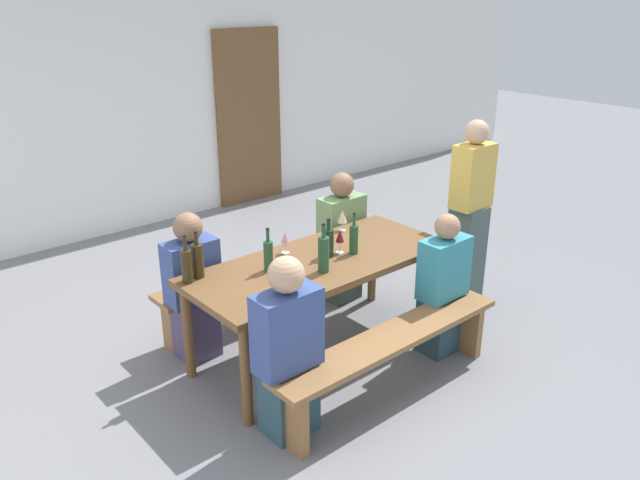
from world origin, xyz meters
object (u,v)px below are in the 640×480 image
object	(u,v)px
tasting_table	(320,270)
seated_guest_near_1	(442,289)
wine_bottle_0	(328,242)
standing_host	(469,217)
bench_near	(391,349)
seated_guest_far_1	(341,241)
wine_bottle_2	(354,238)
bench_far	(263,278)
wine_bottle_3	(198,260)
wine_bottle_5	(187,265)
wine_bottle_1	(268,255)
wine_bottle_4	(323,253)
seated_guest_far_0	(193,290)
seated_guest_near_0	(288,352)
wooden_door	(249,118)
wine_glass_2	(340,237)
wine_glass_0	(342,217)
wine_glass_1	(285,239)

from	to	relation	value
tasting_table	seated_guest_near_1	xyz separation A→B (m)	(0.69, -0.56, -0.16)
wine_bottle_0	standing_host	size ratio (longest dim) A/B	0.18
wine_bottle_0	standing_host	bearing A→B (deg)	-7.49
bench_near	seated_guest_far_1	distance (m)	1.47
wine_bottle_2	bench_far	bearing A→B (deg)	108.55
wine_bottle_2	tasting_table	bearing A→B (deg)	165.24
wine_bottle_0	wine_bottle_3	bearing A→B (deg)	160.96
wine_bottle_5	seated_guest_near_1	world-z (taller)	wine_bottle_5
bench_near	wine_bottle_1	distance (m)	1.02
wine_bottle_2	seated_guest_far_1	world-z (taller)	seated_guest_far_1
seated_guest_far_1	standing_host	size ratio (longest dim) A/B	0.72
bench_far	wine_bottle_4	distance (m)	1.03
bench_far	seated_guest_far_0	xyz separation A→B (m)	(-0.72, -0.15, 0.18)
wine_bottle_5	seated_guest_near_0	size ratio (longest dim) A/B	0.29
tasting_table	bench_near	xyz separation A→B (m)	(0.00, -0.71, -0.32)
wine_bottle_0	wine_bottle_4	xyz separation A→B (m)	(-0.20, -0.17, 0.02)
wooden_door	seated_guest_far_0	world-z (taller)	wooden_door
wine_bottle_1	wine_bottle_3	xyz separation A→B (m)	(-0.41, 0.22, 0.01)
wine_glass_2	standing_host	world-z (taller)	standing_host
seated_guest_near_0	seated_guest_near_1	xyz separation A→B (m)	(1.42, 0.00, -0.05)
wine_glass_0	seated_guest_near_1	xyz separation A→B (m)	(0.19, -0.88, -0.36)
tasting_table	seated_guest_far_0	size ratio (longest dim) A/B	1.74
wine_bottle_5	wine_glass_0	size ratio (longest dim) A/B	1.97
bench_near	wine_bottle_5	xyz separation A→B (m)	(-0.89, 0.99, 0.52)
bench_near	seated_guest_near_1	distance (m)	0.73
wine_bottle_5	seated_guest_near_1	bearing A→B (deg)	-28.07
wine_glass_2	seated_guest_far_0	bearing A→B (deg)	148.13
wine_glass_0	bench_near	bearing A→B (deg)	-116.24
bench_far	wine_bottle_3	size ratio (longest dim) A/B	5.64
wooden_door	wine_bottle_2	world-z (taller)	wooden_door
bench_near	wine_glass_2	world-z (taller)	wine_glass_2
wooden_door	seated_guest_near_1	world-z (taller)	wooden_door
seated_guest_near_1	seated_guest_far_1	bearing A→B (deg)	-1.35
wooden_door	bench_far	distance (m)	3.20
wine_glass_2	seated_guest_far_0	world-z (taller)	seated_guest_far_0
wine_glass_0	wine_bottle_5	bearing A→B (deg)	-178.74
wine_glass_2	wine_bottle_4	bearing A→B (deg)	-151.69
wine_bottle_1	wine_bottle_2	size ratio (longest dim) A/B	0.99
seated_guest_far_0	tasting_table	bearing A→B (deg)	52.05
wine_bottle_4	seated_guest_near_1	world-z (taller)	wine_bottle_4
bench_far	wine_bottle_3	xyz separation A→B (m)	(-0.80, -0.40, 0.52)
wine_bottle_2	wine_glass_1	xyz separation A→B (m)	(-0.37, 0.32, -0.00)
wine_glass_1	wooden_door	bearing A→B (deg)	59.17
wine_glass_2	seated_guest_far_1	xyz separation A→B (m)	(0.53, 0.56, -0.34)
wine_bottle_4	wine_glass_1	bearing A→B (deg)	90.07
wine_bottle_2	wine_glass_2	bearing A→B (deg)	138.13
tasting_table	wine_bottle_3	size ratio (longest dim) A/B	5.95
bench_near	wine_glass_1	xyz separation A→B (m)	(-0.11, 0.96, 0.51)
wine_bottle_1	seated_guest_near_1	distance (m)	1.30
wine_glass_2	standing_host	bearing A→B (deg)	-7.61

